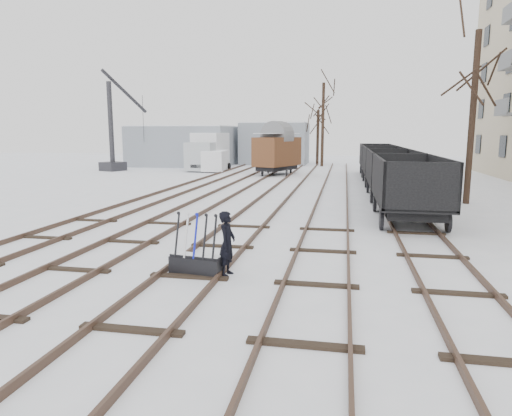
{
  "coord_description": "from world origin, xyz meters",
  "views": [
    {
      "loc": [
        3.54,
        -9.9,
        3.41
      ],
      "look_at": [
        1.0,
        3.17,
        1.2
      ],
      "focal_mm": 32.0,
      "sensor_mm": 36.0,
      "label": 1
    }
  ],
  "objects_px": {
    "lorry": "(208,151)",
    "worker": "(227,244)",
    "ground_frame": "(196,263)",
    "freight_wagon_a": "(408,197)",
    "crane": "(113,145)",
    "panel_van": "(216,160)",
    "box_van_wagon": "(277,151)"
  },
  "relations": [
    {
      "from": "lorry",
      "to": "worker",
      "type": "bearing_deg",
      "value": -73.42
    },
    {
      "from": "ground_frame",
      "to": "freight_wagon_a",
      "type": "distance_m",
      "value": 10.08
    },
    {
      "from": "freight_wagon_a",
      "to": "lorry",
      "type": "height_order",
      "value": "lorry"
    },
    {
      "from": "freight_wagon_a",
      "to": "crane",
      "type": "bearing_deg",
      "value": 139.19
    },
    {
      "from": "lorry",
      "to": "crane",
      "type": "distance_m",
      "value": 8.57
    },
    {
      "from": "freight_wagon_a",
      "to": "panel_van",
      "type": "xyz_separation_m",
      "value": [
        -13.71,
        20.87,
        0.01
      ]
    },
    {
      "from": "ground_frame",
      "to": "panel_van",
      "type": "relative_size",
      "value": 0.35
    },
    {
      "from": "worker",
      "to": "lorry",
      "type": "distance_m",
      "value": 32.38
    },
    {
      "from": "box_van_wagon",
      "to": "ground_frame",
      "type": "bearing_deg",
      "value": -63.61
    },
    {
      "from": "box_van_wagon",
      "to": "worker",
      "type": "bearing_deg",
      "value": -61.99
    },
    {
      "from": "freight_wagon_a",
      "to": "crane",
      "type": "relative_size",
      "value": 0.69
    },
    {
      "from": "lorry",
      "to": "crane",
      "type": "height_order",
      "value": "crane"
    },
    {
      "from": "worker",
      "to": "box_van_wagon",
      "type": "relative_size",
      "value": 0.32
    },
    {
      "from": "box_van_wagon",
      "to": "lorry",
      "type": "height_order",
      "value": "lorry"
    },
    {
      "from": "worker",
      "to": "lorry",
      "type": "relative_size",
      "value": 0.21
    },
    {
      "from": "freight_wagon_a",
      "to": "lorry",
      "type": "bearing_deg",
      "value": 123.28
    },
    {
      "from": "box_van_wagon",
      "to": "panel_van",
      "type": "height_order",
      "value": "box_van_wagon"
    },
    {
      "from": "worker",
      "to": "box_van_wagon",
      "type": "xyz_separation_m",
      "value": [
        -2.69,
        26.46,
        1.17
      ]
    },
    {
      "from": "freight_wagon_a",
      "to": "box_van_wagon",
      "type": "height_order",
      "value": "box_van_wagon"
    },
    {
      "from": "worker",
      "to": "panel_van",
      "type": "xyz_separation_m",
      "value": [
        -8.55,
        28.9,
        0.17
      ]
    },
    {
      "from": "worker",
      "to": "ground_frame",
      "type": "bearing_deg",
      "value": 102.06
    },
    {
      "from": "freight_wagon_a",
      "to": "lorry",
      "type": "relative_size",
      "value": 0.81
    },
    {
      "from": "worker",
      "to": "crane",
      "type": "bearing_deg",
      "value": 37.07
    },
    {
      "from": "crane",
      "to": "panel_van",
      "type": "bearing_deg",
      "value": 29.17
    },
    {
      "from": "ground_frame",
      "to": "lorry",
      "type": "height_order",
      "value": "lorry"
    },
    {
      "from": "box_van_wagon",
      "to": "panel_van",
      "type": "relative_size",
      "value": 1.15
    },
    {
      "from": "box_van_wagon",
      "to": "crane",
      "type": "relative_size",
      "value": 0.56
    },
    {
      "from": "panel_van",
      "to": "crane",
      "type": "relative_size",
      "value": 0.49
    },
    {
      "from": "worker",
      "to": "lorry",
      "type": "bearing_deg",
      "value": 22.12
    },
    {
      "from": "freight_wagon_a",
      "to": "worker",
      "type": "bearing_deg",
      "value": -122.71
    },
    {
      "from": "crane",
      "to": "box_van_wagon",
      "type": "bearing_deg",
      "value": 17.57
    },
    {
      "from": "ground_frame",
      "to": "box_van_wagon",
      "type": "distance_m",
      "value": 26.69
    }
  ]
}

